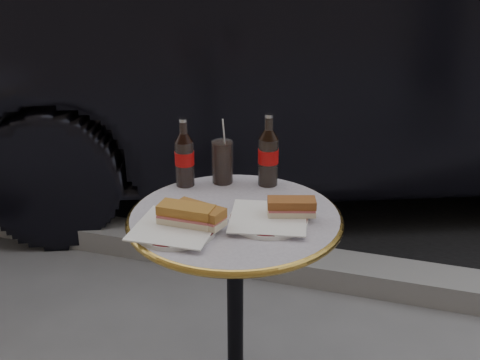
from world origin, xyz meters
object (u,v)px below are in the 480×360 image
(plate_right, at_px, (268,220))
(cola_bottle_left, at_px, (184,152))
(cola_glass, at_px, (222,162))
(parked_car, at_px, (311,60))
(cola_bottle_right, at_px, (268,150))
(plate_left, at_px, (175,229))
(bistro_table, at_px, (235,320))

(plate_right, bearing_deg, cola_bottle_left, 151.26)
(cola_glass, height_order, parked_car, parked_car)
(cola_bottle_left, height_order, cola_bottle_right, cola_bottle_right)
(plate_left, bearing_deg, cola_bottle_right, 67.78)
(bistro_table, height_order, cola_glass, cola_glass)
(bistro_table, relative_size, parked_car, 0.16)
(plate_left, height_order, cola_glass, cola_glass)
(bistro_table, xyz_separation_m, cola_glass, (-0.11, 0.21, 0.44))
(bistro_table, bearing_deg, plate_right, -9.01)
(bistro_table, height_order, plate_right, plate_right)
(plate_right, distance_m, cola_bottle_right, 0.29)
(plate_right, distance_m, cola_glass, 0.32)
(plate_left, height_order, cola_bottle_right, cola_bottle_right)
(plate_right, height_order, cola_bottle_right, cola_bottle_right)
(plate_right, xyz_separation_m, cola_glass, (-0.21, 0.23, 0.06))
(plate_left, relative_size, parked_car, 0.05)
(plate_left, xyz_separation_m, cola_glass, (0.01, 0.36, 0.06))
(cola_bottle_left, bearing_deg, plate_left, -73.08)
(cola_bottle_left, relative_size, cola_glass, 1.58)
(cola_glass, bearing_deg, parked_car, 91.85)
(cola_bottle_right, xyz_separation_m, parked_car, (-0.20, 1.79, -0.08))
(cola_bottle_right, bearing_deg, plate_right, -74.97)
(cola_bottle_right, relative_size, parked_car, 0.05)
(plate_left, xyz_separation_m, parked_car, (-0.04, 2.17, 0.03))
(parked_car, bearing_deg, plate_right, 165.52)
(plate_right, xyz_separation_m, cola_bottle_right, (-0.07, 0.26, 0.11))
(cola_glass, distance_m, parked_car, 1.81)
(bistro_table, distance_m, cola_glass, 0.50)
(cola_bottle_left, bearing_deg, cola_bottle_right, 18.07)
(plate_right, bearing_deg, parked_car, 97.56)
(bistro_table, bearing_deg, cola_glass, 117.03)
(cola_bottle_right, relative_size, cola_glass, 1.68)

